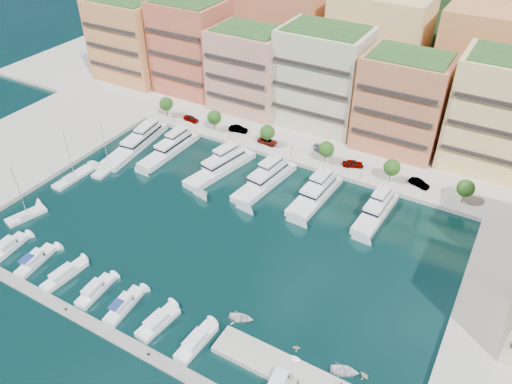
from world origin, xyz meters
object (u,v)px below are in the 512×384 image
tree_4 (392,168)px  tender_1 (296,347)px  cruiser_5 (158,323)px  sailboat_1 (73,178)px  tree_5 (466,188)px  tender_2 (345,371)px  car_0 (191,118)px  sailboat_0 (26,216)px  yacht_0 (138,142)px  yacht_5 (377,210)px  tree_2 (267,132)px  lamppost_4 (443,192)px  lamppost_1 (229,130)px  lamppost_2 (292,148)px  cruiser_1 (35,261)px  cruiser_6 (196,342)px  cruiser_3 (95,291)px  car_2 (267,141)px  car_1 (238,129)px  cruiser_4 (124,306)px  yacht_4 (316,193)px  car_3 (323,150)px  lamppost_3 (362,169)px  tree_0 (166,104)px  car_4 (353,164)px  yacht_2 (222,165)px  yacht_3 (266,179)px  car_5 (419,183)px  cruiser_8 (278,384)px  lamppost_0 (173,114)px  tree_1 (214,117)px  tender_3 (365,375)px  person_0 (298,383)px  tender_0 (241,318)px  cruiser_0 (9,247)px

tree_4 → tender_1: (1.36, -50.87, -4.39)m
cruiser_5 → sailboat_1: sailboat_1 is taller
tree_5 → tender_2: 51.74m
car_0 → sailboat_0: bearing=179.2°
yacht_0 → yacht_5: bearing=3.1°
tree_2 → lamppost_4: bearing=-3.0°
tree_2 → yacht_5: bearing=-19.9°
lamppost_1 → lamppost_2: same height
cruiser_1 → cruiser_6: size_ratio=1.07×
cruiser_3 → car_2: 58.91m
lamppost_2 → car_1: bearing=165.7°
cruiser_4 → yacht_4: bearing=71.4°
sailboat_0 → cruiser_1: bearing=-33.2°
cruiser_4 → car_0: 65.63m
car_1 → car_3: car_1 is taller
lamppost_3 → lamppost_4: 18.00m
tree_0 → car_4: size_ratio=1.12×
tree_0 → tree_5: size_ratio=1.00×
yacht_2 → yacht_3: bearing=1.9°
yacht_2 → car_1: 17.05m
lamppost_2 → tender_1: 54.90m
car_2 → car_5: (38.64, 0.71, 0.05)m
yacht_2 → cruiser_8: size_ratio=2.47×
yacht_2 → tender_1: yacht_2 is taller
lamppost_0 → cruiser_3: (25.39, -55.79, -3.28)m
tree_1 → lamppost_3: bearing=-3.1°
lamppost_3 → lamppost_4: same height
cruiser_8 → tender_2: cruiser_8 is taller
tender_3 → person_0: size_ratio=0.98×
tree_4 → sailboat_0: 80.12m
yacht_3 → cruiser_1: (-25.07, -44.66, -0.64)m
cruiser_3 → cruiser_5: size_ratio=1.00×
tree_0 → car_2: (31.65, 0.77, -3.02)m
cruiser_5 → car_2: bearing=101.3°
cruiser_4 → tender_0: (18.68, 7.77, -0.13)m
tree_4 → yacht_2: size_ratio=0.27×
lamppost_1 → cruiser_4: size_ratio=0.48×
cruiser_5 → tender_2: 30.91m
cruiser_8 → tender_3: (10.43, 7.81, -0.13)m
lamppost_1 → lamppost_2: (18.00, 0.00, 0.00)m
tender_3 → yacht_3: bearing=69.2°
lamppost_1 → tree_5: bearing=2.3°
lamppost_3 → car_5: (12.29, 3.78, -2.05)m
cruiser_0 → car_4: car_4 is taller
tree_4 → car_5: 7.11m
tender_1 → car_3: bearing=-0.2°
tree_1 → tender_3: tree_1 is taller
lamppost_2 → tender_3: lamppost_2 is taller
yacht_0 → cruiser_3: bearing=-57.7°
sailboat_0 → tree_0: bearing=91.6°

